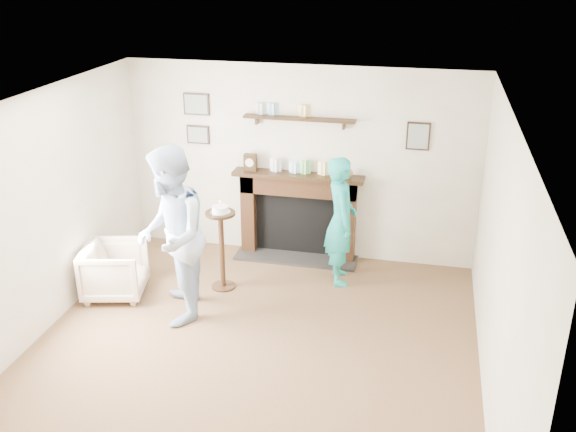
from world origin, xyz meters
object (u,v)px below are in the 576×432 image
object	(u,v)px
armchair	(118,294)
man	(177,316)
woman	(339,279)
pedestal_table	(221,235)

from	to	relation	value
armchair	man	xyz separation A→B (m)	(0.87, -0.30, 0.00)
armchair	woman	distance (m)	2.67
armchair	man	bearing A→B (deg)	-122.20
armchair	woman	world-z (taller)	woman
woman	man	bearing A→B (deg)	111.76
man	pedestal_table	xyz separation A→B (m)	(0.30, 0.75, 0.69)
man	pedestal_table	bearing A→B (deg)	138.83
armchair	woman	bearing A→B (deg)	-82.70
man	pedestal_table	distance (m)	1.06
pedestal_table	woman	bearing A→B (deg)	20.27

